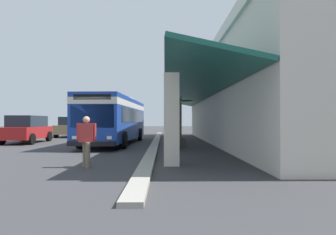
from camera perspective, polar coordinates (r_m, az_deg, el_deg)
name	(u,v)px	position (r m, az deg, el deg)	size (l,w,h in m)	color
ground	(221,143)	(20.95, 10.70, -5.04)	(120.00, 120.00, 0.00)	#38383A
curb_strip	(156,142)	(20.26, -2.49, -5.03)	(30.01, 0.50, 0.12)	#9E998E
plaza_building	(289,97)	(22.17, 23.27, 3.84)	(25.31, 15.14, 6.64)	beige
transit_bus	(116,117)	(20.21, -10.43, 0.06)	(11.32, 3.18, 3.34)	#193D9E
parked_suv_red	(27,129)	(22.90, -26.53, -2.06)	(4.90, 2.38, 1.97)	maroon
parked_suv_tan	(73,127)	(29.65, -18.62, -1.75)	(4.90, 2.38, 1.97)	#9E845B
pedestrian	(86,138)	(10.16, -16.17, -4.06)	(0.48, 0.70, 1.77)	#726651
potted_palm	(180,132)	(17.09, 2.49, -2.96)	(1.89, 1.72, 3.05)	#4C4742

